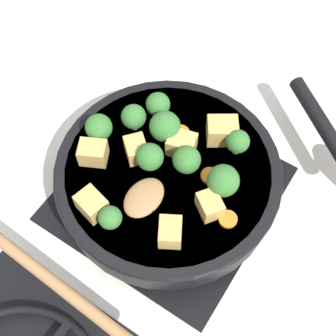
# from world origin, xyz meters

# --- Properties ---
(ground_plane) EXTENTS (2.40, 2.40, 0.00)m
(ground_plane) POSITION_xyz_m (0.00, 0.00, 0.00)
(ground_plane) COLOR white
(front_burner_grate) EXTENTS (0.31, 0.31, 0.03)m
(front_burner_grate) POSITION_xyz_m (0.00, 0.00, 0.01)
(front_burner_grate) COLOR black
(front_burner_grate) RESTS_ON ground_plane
(skillet_pan) EXTENTS (0.41, 0.44, 0.06)m
(skillet_pan) POSITION_xyz_m (-0.00, -0.00, 0.06)
(skillet_pan) COLOR black
(skillet_pan) RESTS_ON front_burner_grate
(wooden_spoon) EXTENTS (0.25, 0.21, 0.02)m
(wooden_spoon) POSITION_xyz_m (0.01, 0.16, 0.09)
(wooden_spoon) COLOR #A87A4C
(wooden_spoon) RESTS_ON skillet_pan
(tofu_cube_center_large) EXTENTS (0.05, 0.04, 0.03)m
(tofu_cube_center_large) POSITION_xyz_m (-0.00, -0.04, 0.10)
(tofu_cube_center_large) COLOR tan
(tofu_cube_center_large) RESTS_ON skillet_pan
(tofu_cube_near_handle) EXTENTS (0.06, 0.05, 0.04)m
(tofu_cube_near_handle) POSITION_xyz_m (-0.04, -0.09, 0.10)
(tofu_cube_near_handle) COLOR tan
(tofu_cube_near_handle) RESTS_ON skillet_pan
(tofu_cube_east_chunk) EXTENTS (0.04, 0.05, 0.03)m
(tofu_cube_east_chunk) POSITION_xyz_m (-0.06, 0.09, 0.10)
(tofu_cube_east_chunk) COLOR tan
(tofu_cube_east_chunk) RESTS_ON skillet_pan
(tofu_cube_west_chunk) EXTENTS (0.05, 0.05, 0.03)m
(tofu_cube_west_chunk) POSITION_xyz_m (0.10, 0.05, 0.10)
(tofu_cube_west_chunk) COLOR tan
(tofu_cube_west_chunk) RESTS_ON skillet_pan
(tofu_cube_back_piece) EXTENTS (0.05, 0.04, 0.03)m
(tofu_cube_back_piece) POSITION_xyz_m (-0.08, 0.02, 0.10)
(tofu_cube_back_piece) COLOR tan
(tofu_cube_back_piece) RESTS_ON skillet_pan
(tofu_cube_front_piece) EXTENTS (0.05, 0.04, 0.03)m
(tofu_cube_front_piece) POSITION_xyz_m (0.05, 0.11, 0.10)
(tofu_cube_front_piece) COLOR tan
(tofu_cube_front_piece) RESTS_ON skillet_pan
(tofu_cube_mid_small) EXTENTS (0.05, 0.05, 0.03)m
(tofu_cube_mid_small) POSITION_xyz_m (0.05, 0.01, 0.10)
(tofu_cube_mid_small) COLOR tan
(tofu_cube_mid_small) RESTS_ON skillet_pan
(broccoli_floret_near_spoon) EXTENTS (0.04, 0.04, 0.04)m
(broccoli_floret_near_spoon) POSITION_xyz_m (0.06, -0.07, 0.11)
(broccoli_floret_near_spoon) COLOR #709956
(broccoli_floret_near_spoon) RESTS_ON skillet_pan
(broccoli_floret_center_top) EXTENTS (0.04, 0.04, 0.05)m
(broccoli_floret_center_top) POSITION_xyz_m (0.11, 0.01, 0.11)
(broccoli_floret_center_top) COLOR #709956
(broccoli_floret_center_top) RESTS_ON skillet_pan
(broccoli_floret_east_rim) EXTENTS (0.04, 0.04, 0.05)m
(broccoli_floret_east_rim) POSITION_xyz_m (0.02, 0.01, 0.11)
(broccoli_floret_east_rim) COLOR #709956
(broccoli_floret_east_rim) RESTS_ON skillet_pan
(broccoli_floret_west_rim) EXTENTS (0.05, 0.05, 0.05)m
(broccoli_floret_west_rim) POSITION_xyz_m (-0.08, -0.01, 0.11)
(broccoli_floret_west_rim) COLOR #709956
(broccoli_floret_west_rim) RESTS_ON skillet_pan
(broccoli_floret_north_edge) EXTENTS (0.04, 0.04, 0.04)m
(broccoli_floret_north_edge) POSITION_xyz_m (0.08, -0.03, 0.11)
(broccoli_floret_north_edge) COLOR #709956
(broccoli_floret_north_edge) RESTS_ON skillet_pan
(broccoli_floret_south_cluster) EXTENTS (0.05, 0.05, 0.05)m
(broccoli_floret_south_cluster) POSITION_xyz_m (0.03, -0.04, 0.11)
(broccoli_floret_south_cluster) COLOR #709956
(broccoli_floret_south_cluster) RESTS_ON skillet_pan
(broccoli_floret_mid_floret) EXTENTS (0.03, 0.03, 0.04)m
(broccoli_floret_mid_floret) POSITION_xyz_m (0.02, 0.12, 0.11)
(broccoli_floret_mid_floret) COLOR #709956
(broccoli_floret_mid_floret) RESTS_ON skillet_pan
(broccoli_floret_small_inner) EXTENTS (0.03, 0.03, 0.04)m
(broccoli_floret_small_inner) POSITION_xyz_m (-0.07, -0.08, 0.11)
(broccoli_floret_small_inner) COLOR #709956
(broccoli_floret_small_inner) RESTS_ON skillet_pan
(broccoli_floret_tall_stem) EXTENTS (0.04, 0.04, 0.05)m
(broccoli_floret_tall_stem) POSITION_xyz_m (-0.02, -0.01, 0.11)
(broccoli_floret_tall_stem) COLOR #709956
(broccoli_floret_tall_stem) RESTS_ON skillet_pan
(carrot_slice_orange_thin) EXTENTS (0.03, 0.03, 0.01)m
(carrot_slice_orange_thin) POSITION_xyz_m (-0.06, -0.02, 0.09)
(carrot_slice_orange_thin) COLOR orange
(carrot_slice_orange_thin) RESTS_ON skillet_pan
(carrot_slice_near_center) EXTENTS (0.03, 0.03, 0.01)m
(carrot_slice_near_center) POSITION_xyz_m (-0.11, 0.02, 0.09)
(carrot_slice_near_center) COLOR orange
(carrot_slice_near_center) RESTS_ON skillet_pan
(carrot_slice_edge_slice) EXTENTS (0.03, 0.03, 0.01)m
(carrot_slice_edge_slice) POSITION_xyz_m (0.02, -0.06, 0.09)
(carrot_slice_edge_slice) COLOR orange
(carrot_slice_edge_slice) RESTS_ON skillet_pan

